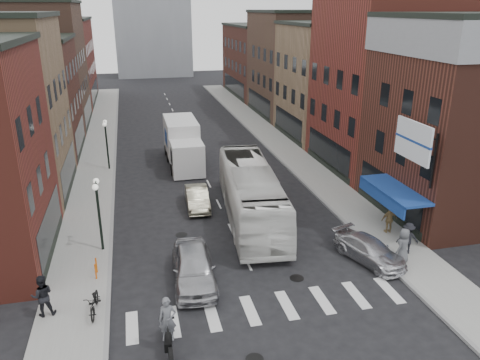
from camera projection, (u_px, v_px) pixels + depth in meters
name	position (u px, v px, depth m)	size (l,w,h in m)	color
ground	(252.00, 273.00, 23.55)	(160.00, 160.00, 0.00)	black
sidewalk_left	(98.00, 156.00, 41.76)	(3.00, 74.00, 0.15)	gray
sidewalk_right	(279.00, 144.00, 45.44)	(3.00, 74.00, 0.15)	gray
curb_left	(115.00, 156.00, 42.11)	(0.20, 74.00, 0.16)	gray
curb_right	(264.00, 146.00, 45.14)	(0.20, 74.00, 0.16)	gray
crosswalk_stripes	(270.00, 308.00, 20.81)	(12.00, 2.20, 0.01)	silver
bldg_left_mid_b	(15.00, 99.00, 40.42)	(10.30, 10.20, 10.30)	#4C241B
bldg_left_far_a	(34.00, 66.00, 49.94)	(10.30, 12.20, 13.30)	brown
bldg_left_far_b	(53.00, 62.00, 63.06)	(10.30, 16.20, 11.30)	maroon
bldg_right_corner	(470.00, 118.00, 28.77)	(10.30, 9.20, 12.30)	#4C241B
bldg_right_mid_a	(391.00, 80.00, 37.09)	(10.30, 10.20, 14.30)	maroon
bldg_right_mid_b	(337.00, 81.00, 46.74)	(10.30, 10.20, 11.30)	#876A4A
bldg_right_far_a	(299.00, 64.00, 56.60)	(10.30, 12.20, 12.30)	brown
bldg_right_far_b	(266.00, 60.00, 69.72)	(10.30, 16.20, 10.30)	#4C241B
awning_blue	(392.00, 191.00, 26.85)	(1.80, 5.00, 0.78)	navy
billboard_sign	(414.00, 142.00, 23.74)	(1.52, 3.00, 3.70)	black
streetlamp_near	(98.00, 203.00, 24.59)	(0.32, 1.22, 4.11)	black
streetlamp_far	(106.00, 136.00, 37.36)	(0.32, 1.22, 4.11)	black
bike_rack	(96.00, 268.00, 22.90)	(0.08, 0.68, 0.80)	#D8590C
box_truck	(183.00, 144.00, 39.18)	(2.66, 8.41, 3.66)	silver
motorcycle_rider	(168.00, 327.00, 17.78)	(0.71, 2.39, 2.43)	black
transit_bus	(251.00, 194.00, 28.96)	(2.87, 12.27, 3.42)	silver
sedan_left_near	(194.00, 267.00, 22.45)	(1.99, 4.95, 1.69)	#A8A8AD
sedan_left_far	(197.00, 198.00, 31.04)	(1.41, 4.06, 1.34)	#B0AB8F
curb_car	(369.00, 250.00, 24.45)	(1.74, 4.28, 1.24)	silver
parked_bicycle	(95.00, 302.00, 20.08)	(0.68, 1.95, 1.02)	black
ped_left_solo	(42.00, 296.00, 19.78)	(0.92, 0.53, 1.89)	black
ped_right_a	(408.00, 238.00, 24.87)	(1.13, 0.56, 1.75)	black
ped_right_b	(389.00, 219.00, 27.18)	(0.97, 0.49, 1.66)	olive
ped_right_c	(403.00, 246.00, 23.94)	(0.92, 0.60, 1.88)	#4F5256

